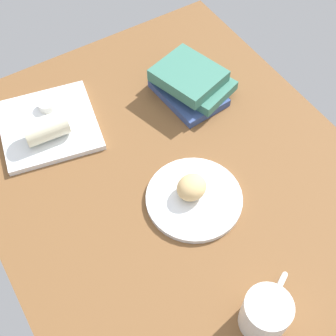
# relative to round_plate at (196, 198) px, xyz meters

# --- Properties ---
(dining_table) EXTENTS (1.10, 0.90, 0.04)m
(dining_table) POSITION_rel_round_plate_xyz_m (-0.09, -0.00, -0.03)
(dining_table) COLOR brown
(dining_table) RESTS_ON ground
(round_plate) EXTENTS (0.23, 0.23, 0.01)m
(round_plate) POSITION_rel_round_plate_xyz_m (0.00, 0.00, 0.00)
(round_plate) COLOR white
(round_plate) RESTS_ON dining_table
(scone_pastry) EXTENTS (0.09, 0.09, 0.05)m
(scone_pastry) POSITION_rel_round_plate_xyz_m (-0.01, -0.01, 0.03)
(scone_pastry) COLOR tan
(scone_pastry) RESTS_ON round_plate
(square_plate) EXTENTS (0.29, 0.29, 0.02)m
(square_plate) POSITION_rel_round_plate_xyz_m (-0.39, -0.21, 0.00)
(square_plate) COLOR white
(square_plate) RESTS_ON dining_table
(sauce_cup) EXTENTS (0.05, 0.05, 0.02)m
(sauce_cup) POSITION_rel_round_plate_xyz_m (-0.45, -0.19, 0.02)
(sauce_cup) COLOR silver
(sauce_cup) RESTS_ON square_plate
(breakfast_wrap) EXTENTS (0.07, 0.12, 0.06)m
(breakfast_wrap) POSITION_rel_round_plate_xyz_m (-0.35, -0.23, 0.04)
(breakfast_wrap) COLOR beige
(breakfast_wrap) RESTS_ON square_plate
(book_stack) EXTENTS (0.24, 0.21, 0.09)m
(book_stack) POSITION_rel_round_plate_xyz_m (-0.30, 0.18, 0.03)
(book_stack) COLOR #33477F
(book_stack) RESTS_ON dining_table
(coffee_mug) EXTENTS (0.10, 0.14, 0.10)m
(coffee_mug) POSITION_rel_round_plate_xyz_m (0.31, -0.04, 0.04)
(coffee_mug) COLOR white
(coffee_mug) RESTS_ON dining_table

